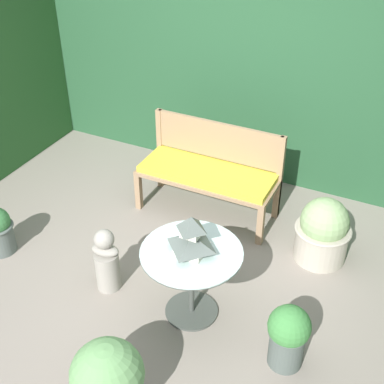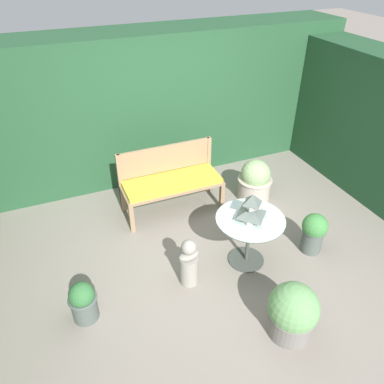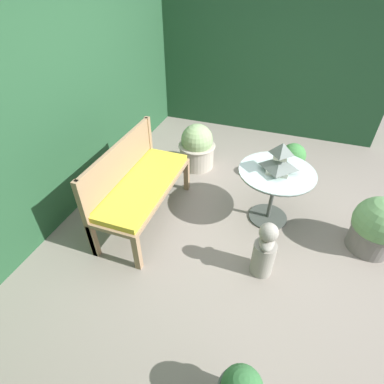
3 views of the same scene
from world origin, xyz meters
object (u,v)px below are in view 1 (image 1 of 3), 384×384
Objects in this scene: potted_plant_path_edge at (288,335)px; garden_bust at (107,261)px; pagoda_birdhouse at (192,237)px; garden_bench at (207,176)px; patio_table at (192,265)px; potted_plant_bench_right at (108,382)px; potted_plant_bench_left at (323,231)px.

garden_bust is at bearing 176.48° from potted_plant_path_edge.
pagoda_birdhouse is at bearing -3.48° from garden_bust.
garden_bench is 1.44m from pagoda_birdhouse.
garden_bust is (-0.78, -0.04, -0.23)m from patio_table.
potted_plant_bench_right is at bearing -95.64° from pagoda_birdhouse.
potted_plant_path_edge is at bearing -9.68° from pagoda_birdhouse.
garden_bust is (-0.31, -1.36, -0.16)m from garden_bench.
garden_bust is 0.96× the size of potted_plant_bench_left.
potted_plant_bench_left is (0.77, 1.14, -0.49)m from pagoda_birdhouse.
pagoda_birdhouse reaches higher than garden_bust.
potted_plant_path_edge is at bearing -48.06° from garden_bench.
pagoda_birdhouse is (0.47, -1.32, 0.35)m from garden_bench.
potted_plant_bench_right is (-0.10, -1.05, -0.22)m from patio_table.
garden_bust is at bearing -102.74° from garden_bench.
potted_plant_bench_left reaches higher than potted_plant_path_edge.
garden_bench is 1.97m from potted_plant_path_edge.
potted_plant_path_edge is (0.85, -0.14, -0.50)m from pagoda_birdhouse.
garden_bench is at bearing 109.59° from patio_table.
potted_plant_bench_right is 2.35m from potted_plant_bench_left.
pagoda_birdhouse is at bearing 84.36° from potted_plant_bench_right.
potted_plant_bench_left is (0.77, 1.14, -0.22)m from patio_table.
potted_plant_bench_right is at bearing -136.47° from potted_plant_path_edge.
potted_plant_bench_left is 1.17× the size of potted_plant_path_edge.
garden_bust is (-0.78, -0.04, -0.51)m from pagoda_birdhouse.
garden_bench is 2.40m from potted_plant_bench_right.
patio_table is at bearing -3.48° from garden_bust.
garden_bust is 1.13× the size of potted_plant_path_edge.
pagoda_birdhouse is 0.54× the size of potted_plant_bench_right.
potted_plant_bench_left is at bearing 30.67° from garden_bust.
patio_table reaches higher than potted_plant_bench_right.
patio_table reaches higher than garden_bust.
patio_table is at bearing 84.36° from potted_plant_bench_right.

